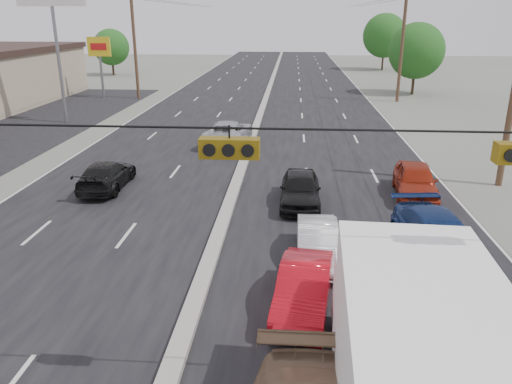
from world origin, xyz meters
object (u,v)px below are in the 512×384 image
Objects in this scene: queue_car_a at (300,189)px; oncoming_far at (228,132)px; tree_right_mid at (416,51)px; red_sedan at (304,289)px; tree_left_far at (111,47)px; tree_right_far at (385,36)px; queue_car_b at (317,243)px; pole_sign_far at (99,52)px; oncoming_near at (107,175)px; utility_pole_left_c at (135,44)px; utility_pole_right_c at (402,45)px; queue_car_d at (438,239)px; queue_car_e at (415,181)px; box_truck at (411,359)px.

oncoming_far is (-4.40, 10.57, 0.03)m from queue_car_a.
tree_right_mid reaches higher than red_sedan.
tree_left_far is 0.75× the size of tree_right_far.
tree_left_far is at bearing 115.56° from queue_car_b.
tree_right_mid reaches higher than pole_sign_far.
oncoming_near is at bearing 68.55° from oncoming_far.
queue_car_b is at bearing 87.71° from red_sedan.
utility_pole_left_c is 27.96m from oncoming_near.
pole_sign_far is at bearing -70.79° from oncoming_near.
red_sedan is 13.15m from oncoming_near.
utility_pole_left_c is 2.27× the size of oncoming_near.
pole_sign_far is (-28.50, -0.00, -0.70)m from utility_pole_right_c.
oncoming_far is (-4.40, 18.68, 0.09)m from red_sedan.
tree_right_far is at bearing 76.32° from queue_car_d.
queue_car_d is 1.19× the size of queue_car_e.
utility_pole_right_c is 1.90× the size of oncoming_far.
queue_car_a is at bearing -109.80° from tree_right_mid.
queue_car_d is at bearing -97.73° from tree_right_far.
box_truck is 23.91m from oncoming_far.
tree_right_far is at bearing 83.73° from box_truck.
box_truck reaches higher than queue_car_e.
tree_right_mid is at bearing 84.15° from queue_car_e.
tree_left_far is 1.19× the size of queue_car_d.
pole_sign_far is at bearing 124.68° from queue_car_a.
pole_sign_far reaches higher than oncoming_far.
queue_car_a is at bearing 169.07° from oncoming_near.
queue_car_d is at bearing -98.71° from utility_pole_right_c.
tree_right_far is 64.83m from queue_car_b.
utility_pole_left_c is 22.19m from tree_left_far.
queue_car_e is (5.10, 9.52, 0.09)m from red_sedan.
oncoming_near is (-8.96, 9.63, -0.00)m from red_sedan.
red_sedan is at bearing -99.46° from queue_car_b.
tree_right_mid is (37.00, -15.00, 0.62)m from tree_left_far.
pole_sign_far is 20.89m from tree_left_far.
tree_left_far is (-6.00, 20.00, -0.69)m from pole_sign_far.
tree_right_mid is 25.03m from tree_right_far.
utility_pole_left_c reaches higher than tree_right_mid.
tree_right_mid is 1.83× the size of red_sedan.
oncoming_far is at bearing -128.04° from utility_pole_right_c.
utility_pole_left_c is at bearing -52.70° from oncoming_far.
tree_right_far is 63.85m from queue_car_d.
queue_car_b is (16.00, -33.47, -4.49)m from utility_pole_left_c.
tree_left_far is at bearing -165.26° from tree_right_far.
pole_sign_far is 0.74× the size of tree_right_far.
queue_car_a is at bearing -108.54° from utility_pole_right_c.
red_sedan is at bearing -62.47° from pole_sign_far.
pole_sign_far is at bearing -180.00° from utility_pole_right_c.
queue_car_d is (29.43, -53.13, -2.97)m from tree_left_far.
queue_car_b is (-12.50, -63.47, -4.34)m from tree_right_far.
box_truck reaches higher than red_sedan.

